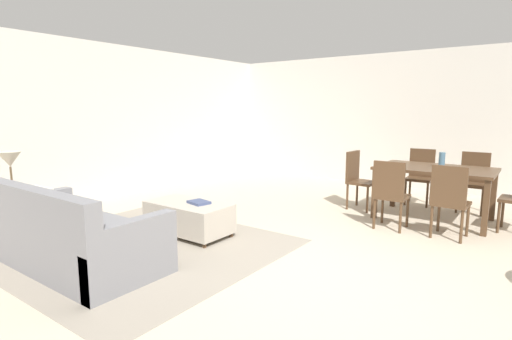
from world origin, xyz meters
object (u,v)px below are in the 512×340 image
object	(u,v)px
dining_chair_near_left	(390,191)
book_on_ottoman	(199,202)
dining_chair_near_right	(450,198)
dining_chair_head_west	(358,176)
couch	(71,238)
vase_centerpiece	(442,160)
ottoman_table	(189,217)
table_lamp	(10,161)
dining_chair_far_left	(420,173)
dining_chair_far_right	(474,178)
side_table	(14,204)
dining_table	(435,174)

from	to	relation	value
dining_chair_near_left	book_on_ottoman	bearing A→B (deg)	-137.74
dining_chair_near_right	dining_chair_head_west	world-z (taller)	same
couch	vase_centerpiece	bearing A→B (deg)	56.62
dining_chair_near_right	ottoman_table	bearing A→B (deg)	-146.76
ottoman_table	book_on_ottoman	distance (m)	0.24
table_lamp	book_on_ottoman	distance (m)	2.28
dining_chair_far_left	dining_chair_head_west	size ratio (longest dim) A/B	1.00
dining_chair_far_right	vase_centerpiece	xyz separation A→B (m)	(-0.32, -0.82, 0.35)
dining_chair_far_right	side_table	bearing A→B (deg)	-131.51
side_table	dining_chair_head_west	size ratio (longest dim) A/B	0.61
dining_chair_near_right	book_on_ottoman	xyz separation A→B (m)	(-2.55, -1.71, -0.09)
dining_chair_near_left	dining_chair_far_right	world-z (taller)	same
dining_chair_head_west	book_on_ottoman	size ratio (longest dim) A/B	3.54
table_lamp	dining_table	world-z (taller)	table_lamp
dining_table	book_on_ottoman	world-z (taller)	dining_table
table_lamp	book_on_ottoman	xyz separation A→B (m)	(1.69, 1.44, -0.54)
dining_chair_near_left	vase_centerpiece	bearing A→B (deg)	64.77
dining_table	couch	bearing A→B (deg)	-122.90
table_lamp	dining_chair_far_left	size ratio (longest dim) A/B	0.57
vase_centerpiece	dining_chair_far_right	bearing A→B (deg)	68.93
couch	dining_chair_far_left	bearing A→B (deg)	66.02
dining_table	dining_chair_near_left	bearing A→B (deg)	-112.21
dining_chair_near_right	vase_centerpiece	world-z (taller)	vase_centerpiece
dining_chair_head_west	vase_centerpiece	xyz separation A→B (m)	(1.20, 0.07, 0.35)
dining_chair_head_west	table_lamp	bearing A→B (deg)	-124.97
side_table	dining_chair_far_left	size ratio (longest dim) A/B	0.61
table_lamp	dining_chair_far_left	xyz separation A→B (m)	(3.48, 4.87, -0.45)
side_table	table_lamp	world-z (taller)	table_lamp
dining_chair_near_left	dining_chair_far_left	xyz separation A→B (m)	(-0.06, 1.76, 0.00)
vase_centerpiece	table_lamp	bearing A→B (deg)	-134.63
couch	vase_centerpiece	distance (m)	4.86
dining_chair_far_right	vase_centerpiece	distance (m)	0.94
ottoman_table	table_lamp	size ratio (longest dim) A/B	2.07
dining_chair_near_right	dining_table	bearing A→B (deg)	113.26
couch	dining_chair_head_west	distance (m)	4.23
dining_table	dining_chair_far_left	bearing A→B (deg)	114.63
table_lamp	dining_chair_far_right	world-z (taller)	table_lamp
dining_chair_head_west	book_on_ottoman	bearing A→B (deg)	-113.03
couch	dining_chair_near_left	size ratio (longest dim) A/B	2.18
dining_chair_far_right	dining_chair_far_left	bearing A→B (deg)	177.19
dining_chair_near_right	table_lamp	bearing A→B (deg)	-143.44
dining_chair_head_west	dining_table	bearing A→B (deg)	1.67
dining_chair_near_left	dining_chair_far_right	xyz separation A→B (m)	(0.74, 1.72, 0.00)
ottoman_table	dining_table	world-z (taller)	dining_table
table_lamp	dining_chair_near_right	xyz separation A→B (m)	(4.25, 3.15, -0.45)
dining_table	dining_chair_near_right	world-z (taller)	dining_chair_near_right
dining_chair_far_left	vase_centerpiece	world-z (taller)	vase_centerpiece
book_on_ottoman	dining_chair_far_right	bearing A→B (deg)	52.72
side_table	dining_chair_near_left	distance (m)	4.71
dining_chair_far_left	vase_centerpiece	distance (m)	1.04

